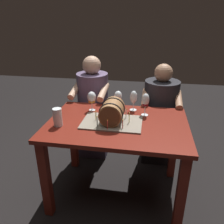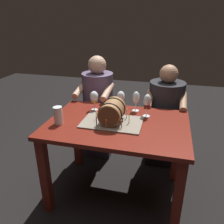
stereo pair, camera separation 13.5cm
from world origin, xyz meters
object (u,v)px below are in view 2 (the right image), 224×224
(wine_glass_amber, at_px, (94,97))
(person_seated_left, at_px, (98,110))
(wine_glass_red, at_px, (147,102))
(person_seated_right, at_px, (164,118))
(dining_table, at_px, (117,136))
(wine_glass_rose, at_px, (121,97))
(beer_pint, at_px, (58,116))
(barrel_cake, at_px, (112,113))
(wine_glass_empty, at_px, (136,98))

(wine_glass_amber, relative_size, person_seated_left, 0.16)
(wine_glass_red, distance_m, person_seated_right, 0.61)
(person_seated_right, bearing_deg, wine_glass_red, -108.88)
(dining_table, xyz_separation_m, wine_glass_amber, (-0.28, 0.22, 0.25))
(wine_glass_rose, bearing_deg, dining_table, -82.73)
(person_seated_right, bearing_deg, beer_pint, -136.87)
(wine_glass_amber, height_order, wine_glass_red, wine_glass_red)
(wine_glass_amber, xyz_separation_m, wine_glass_rose, (0.23, 0.11, -0.01))
(person_seated_right, bearing_deg, wine_glass_amber, -146.22)
(barrel_cake, distance_m, wine_glass_red, 0.34)
(wine_glass_amber, bearing_deg, wine_glass_empty, 10.73)
(dining_table, relative_size, person_seated_right, 1.05)
(wine_glass_rose, bearing_deg, beer_pint, -132.64)
(dining_table, relative_size, wine_glass_red, 5.73)
(dining_table, relative_size, barrel_cake, 2.37)
(wine_glass_empty, bearing_deg, wine_glass_red, -41.35)
(wine_glass_red, xyz_separation_m, person_seated_right, (0.16, 0.47, -0.35))
(dining_table, distance_m, barrel_cake, 0.22)
(wine_glass_amber, distance_m, beer_pint, 0.41)
(barrel_cake, distance_m, wine_glass_empty, 0.35)
(wine_glass_amber, bearing_deg, dining_table, -38.62)
(beer_pint, xyz_separation_m, person_seated_right, (0.85, 0.80, -0.29))
(barrel_cake, distance_m, beer_pint, 0.45)
(beer_pint, bearing_deg, wine_glass_empty, 36.66)
(barrel_cake, relative_size, beer_pint, 3.33)
(dining_table, distance_m, wine_glass_empty, 0.40)
(wine_glass_empty, bearing_deg, person_seated_left, 143.30)
(dining_table, bearing_deg, person_seated_right, 59.91)
(dining_table, height_order, wine_glass_empty, wine_glass_empty)
(wine_glass_amber, bearing_deg, barrel_cake, -45.27)
(wine_glass_empty, height_order, person_seated_left, person_seated_left)
(person_seated_left, distance_m, person_seated_right, 0.77)
(dining_table, xyz_separation_m, person_seated_right, (0.38, 0.66, -0.09))
(beer_pint, bearing_deg, wine_glass_red, 25.60)
(wine_glass_red, distance_m, person_seated_left, 0.84)
(dining_table, relative_size, wine_glass_amber, 6.34)
(barrel_cake, height_order, wine_glass_empty, barrel_cake)
(wine_glass_empty, relative_size, person_seated_right, 0.17)
(wine_glass_empty, relative_size, wine_glass_red, 0.93)
(beer_pint, bearing_deg, person_seated_right, 43.13)
(person_seated_left, bearing_deg, wine_glass_red, -37.62)
(wine_glass_red, bearing_deg, person_seated_right, 71.12)
(barrel_cake, xyz_separation_m, wine_glass_amber, (-0.23, 0.24, 0.04))
(wine_glass_empty, bearing_deg, beer_pint, -143.34)
(wine_glass_red, relative_size, beer_pint, 1.38)
(wine_glass_rose, distance_m, person_seated_left, 0.57)
(wine_glass_red, bearing_deg, barrel_cake, -141.85)
(dining_table, bearing_deg, person_seated_left, 120.10)
(wine_glass_rose, distance_m, person_seated_right, 0.63)
(wine_glass_empty, distance_m, wine_glass_red, 0.15)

